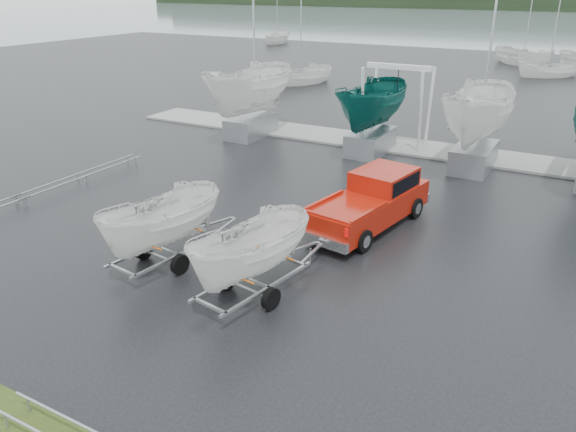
{
  "coord_description": "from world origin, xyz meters",
  "views": [
    {
      "loc": [
        9.54,
        -14.42,
        7.9
      ],
      "look_at": [
        1.78,
        -0.45,
        1.2
      ],
      "focal_mm": 35.0,
      "sensor_mm": 36.0,
      "label": 1
    }
  ],
  "objects_px": {
    "pickup_truck": "(373,199)",
    "boat_hoist": "(397,94)",
    "trailer_hitched": "(251,206)",
    "trailer_parked": "(159,179)"
  },
  "relations": [
    {
      "from": "pickup_truck",
      "to": "boat_hoist",
      "type": "height_order",
      "value": "boat_hoist"
    },
    {
      "from": "pickup_truck",
      "to": "trailer_hitched",
      "type": "height_order",
      "value": "trailer_hitched"
    },
    {
      "from": "trailer_parked",
      "to": "boat_hoist",
      "type": "distance_m",
      "value": 16.07
    },
    {
      "from": "pickup_truck",
      "to": "trailer_parked",
      "type": "distance_m",
      "value": 7.47
    },
    {
      "from": "pickup_truck",
      "to": "boat_hoist",
      "type": "xyz_separation_m",
      "value": [
        -2.76,
        10.16,
        1.71
      ]
    },
    {
      "from": "trailer_hitched",
      "to": "boat_hoist",
      "type": "height_order",
      "value": "trailer_hitched"
    },
    {
      "from": "trailer_hitched",
      "to": "trailer_parked",
      "type": "height_order",
      "value": "trailer_parked"
    },
    {
      "from": "trailer_hitched",
      "to": "trailer_parked",
      "type": "bearing_deg",
      "value": -176.1
    },
    {
      "from": "trailer_hitched",
      "to": "boat_hoist",
      "type": "bearing_deg",
      "value": 105.6
    },
    {
      "from": "pickup_truck",
      "to": "boat_hoist",
      "type": "bearing_deg",
      "value": 114.77
    }
  ]
}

